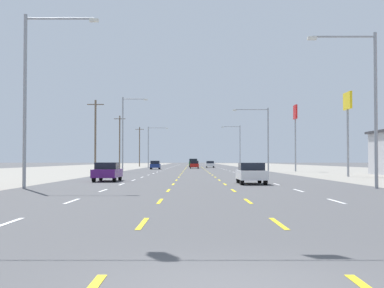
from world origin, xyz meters
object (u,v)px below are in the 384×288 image
object	(u,v)px
suv_center_turn_farther	(192,163)
pole_sign_right_row_2	(294,121)
hatchback_far_left_mid	(154,165)
streetlight_left_row_0	(31,87)
sedan_far_left_near	(106,172)
streetlight_right_row_2	(236,143)
sedan_inner_right_nearest	(250,173)
streetlight_right_row_1	(262,134)
streetlight_left_row_2	(149,144)
hatchback_center_turn_midfar	(193,165)
sedan_inner_right_far	(208,164)
pole_sign_right_row_1	(346,111)
streetlight_left_row_1	(123,129)
streetlight_right_row_0	(367,97)

from	to	relation	value
suv_center_turn_farther	pole_sign_right_row_2	xyz separation A→B (m)	(14.81, -47.09, 6.35)
hatchback_far_left_mid	streetlight_left_row_0	bearing A→B (deg)	-92.28
sedan_far_left_near	streetlight_right_row_2	xyz separation A→B (m)	(16.74, 76.96, 4.68)
sedan_inner_right_nearest	hatchback_far_left_mid	distance (m)	60.70
hatchback_far_left_mid	suv_center_turn_farther	xyz separation A→B (m)	(6.91, 28.59, 0.24)
sedan_inner_right_nearest	streetlight_right_row_1	size ratio (longest dim) A/B	0.50
sedan_far_left_near	suv_center_turn_farther	distance (m)	84.01
streetlight_left_row_2	hatchback_center_turn_midfar	bearing A→B (deg)	-54.07
sedan_inner_right_far	suv_center_turn_farther	world-z (taller)	suv_center_turn_farther
pole_sign_right_row_1	streetlight_left_row_1	xyz separation A→B (m)	(-24.91, 21.30, -0.59)
pole_sign_right_row_1	streetlight_right_row_1	bearing A→B (deg)	104.53
suv_center_turn_farther	hatchback_far_left_mid	bearing A→B (deg)	-103.59
sedan_inner_right_far	streetlight_right_row_2	xyz separation A→B (m)	(6.21, 0.53, 4.68)
sedan_inner_right_far	streetlight_left_row_1	xyz separation A→B (m)	(-13.33, -43.27, 5.18)
pole_sign_right_row_1	streetlight_left_row_1	size ratio (longest dim) A/B	0.81
pole_sign_right_row_2	pole_sign_right_row_1	bearing A→B (deg)	-88.96
pole_sign_right_row_2	streetlight_right_row_1	world-z (taller)	pole_sign_right_row_2
streetlight_right_row_0	streetlight_right_row_2	bearing A→B (deg)	90.01
hatchback_far_left_mid	pole_sign_right_row_2	xyz separation A→B (m)	(21.72, -18.50, 6.59)
pole_sign_right_row_1	streetlight_left_row_2	xyz separation A→B (m)	(-24.71, 65.10, -1.20)
hatchback_far_left_mid	streetlight_left_row_1	world-z (taller)	streetlight_left_row_1
suv_center_turn_farther	pole_sign_right_row_1	world-z (taller)	pole_sign_right_row_1
hatchback_center_turn_midfar	pole_sign_right_row_1	size ratio (longest dim) A/B	0.46
pole_sign_right_row_2	streetlight_left_row_0	distance (m)	53.19
sedan_far_left_near	sedan_inner_right_far	bearing A→B (deg)	82.16
sedan_inner_right_nearest	streetlight_left_row_2	xyz separation A→B (m)	(-13.24, 81.57, 4.57)
sedan_inner_right_far	streetlight_left_row_1	world-z (taller)	streetlight_left_row_1
sedan_inner_right_nearest	pole_sign_right_row_1	distance (m)	20.89
pole_sign_right_row_2	streetlight_right_row_1	bearing A→B (deg)	-145.59
sedan_far_left_near	streetlight_left_row_2	world-z (taller)	streetlight_left_row_2
streetlight_right_row_1	sedan_inner_right_far	bearing A→B (deg)	97.97
sedan_far_left_near	streetlight_left_row_1	size ratio (longest dim) A/B	0.43
sedan_inner_right_far	streetlight_right_row_0	distance (m)	87.40
streetlight_left_row_1	streetlight_right_row_0	bearing A→B (deg)	-65.93
sedan_far_left_near	hatchback_far_left_mid	bearing A→B (deg)	90.07
streetlight_right_row_0	sedan_inner_right_far	bearing A→B (deg)	94.10
suv_center_turn_farther	pole_sign_right_row_2	size ratio (longest dim) A/B	0.51
streetlight_right_row_0	streetlight_left_row_1	distance (m)	47.97
streetlight_right_row_2	hatchback_center_turn_midfar	bearing A→B (deg)	-126.21
suv_center_turn_farther	streetlight_right_row_2	distance (m)	12.77
streetlight_right_row_1	streetlight_left_row_2	distance (m)	47.82
hatchback_far_left_mid	sedan_inner_right_far	xyz separation A→B (m)	(10.59, 21.29, -0.03)
pole_sign_right_row_2	streetlight_left_row_2	xyz separation A→B (m)	(-24.27, 40.32, -2.05)
pole_sign_right_row_1	suv_center_turn_farther	bearing A→B (deg)	101.98
pole_sign_right_row_1	sedan_inner_right_nearest	bearing A→B (deg)	-124.85
streetlight_left_row_0	streetlight_right_row_2	world-z (taller)	streetlight_left_row_0
streetlight_right_row_1	pole_sign_right_row_1	bearing A→B (deg)	-75.47
sedan_inner_right_far	streetlight_right_row_0	bearing A→B (deg)	-85.90
suv_center_turn_farther	streetlight_left_row_2	world-z (taller)	streetlight_left_row_2
streetlight_right_row_0	streetlight_right_row_2	xyz separation A→B (m)	(-0.02, 87.59, 0.16)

